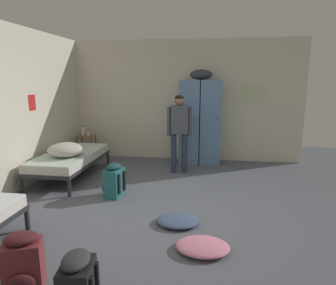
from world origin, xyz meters
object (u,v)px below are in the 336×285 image
Objects in this scene: bedding_heap at (66,150)px; person_traveler at (179,127)px; backpack_teal at (114,181)px; clothes_pile_denim at (178,221)px; bed_left_rear at (70,158)px; water_bottle at (83,131)px; backpack_maroon at (23,264)px; lotion_bottle at (88,133)px; clothes_pile_pink at (203,247)px; locker_bank at (200,120)px; shelf_unit at (87,145)px.

bedding_heap is 2.18m from person_traveler.
person_traveler is 1.82m from backpack_teal.
bed_left_rear is at bearing 144.73° from clothes_pile_denim.
water_bottle is 0.43× the size of clothes_pile_denim.
person_traveler reaches higher than backpack_maroon.
person_traveler is at bearing -16.98° from lotion_bottle.
backpack_teal is at bearing -35.13° from bed_left_rear.
person_traveler is 3.86m from backpack_maroon.
bed_left_rear is at bearing 144.87° from backpack_teal.
lotion_bottle is at bearing 163.02° from person_traveler.
backpack_teal is (1.31, -2.10, -0.38)m from lotion_bottle.
person_traveler is 2.32m from lotion_bottle.
backpack_maroon is (0.99, -2.79, -0.35)m from bedding_heap.
bedding_heap is 2.64m from clothes_pile_denim.
backpack_teal is at bearing -55.97° from water_bottle.
backpack_maroon is 0.92× the size of clothes_pile_pink.
backpack_teal is 1.40m from clothes_pile_denim.
person_traveler reaches higher than lotion_bottle.
clothes_pile_denim is (1.13, -0.80, -0.21)m from backpack_teal.
locker_bank is 3.74m from clothes_pile_pink.
shelf_unit is at bearing 130.43° from clothes_pile_denim.
lotion_bottle is at bearing 97.86° from bed_left_rear.
shelf_unit is at bearing 162.59° from person_traveler.
bedding_heap reaches higher than backpack_maroon.
lotion_bottle reaches higher than backpack_teal.
person_traveler is at bearing -17.29° from water_bottle.
shelf_unit is at bearing 150.26° from lotion_bottle.
backpack_teal is (1.46, -2.16, -0.42)m from water_bottle.
water_bottle is at bearing 131.13° from clothes_pile_denim.
person_traveler is (2.02, 0.63, 0.56)m from bed_left_rear.
backpack_teal is (1.38, -2.14, -0.09)m from shelf_unit.
water_bottle reaches higher than shelf_unit.
bed_left_rear is 0.35m from bedding_heap.
bed_left_rear is 3.42× the size of clothes_pile_denim.
shelf_unit is 2.46m from person_traveler.
bed_left_rear is at bearing -82.14° from lotion_bottle.
bed_left_rear is (-2.40, -1.44, -0.59)m from locker_bank.
bedding_heap is 1.66m from water_bottle.
lotion_bottle is at bearing 121.92° from backpack_teal.
water_bottle is 0.44× the size of backpack_maroon.
clothes_pile_denim is at bearing -49.98° from lotion_bottle.
shelf_unit is at bearing -14.04° from water_bottle.
bedding_heap is at bearing -79.22° from shelf_unit.
water_bottle reaches higher than backpack_teal.
backpack_maroon is (1.30, -4.38, -0.09)m from shelf_unit.
locker_bank reaches higher than water_bottle.
locker_bank is 8.64× the size of water_bottle.
shelf_unit is at bearing 100.78° from bedding_heap.
backpack_maroon and backpack_teal have the same top height.
water_bottle reaches higher than clothes_pile_pink.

